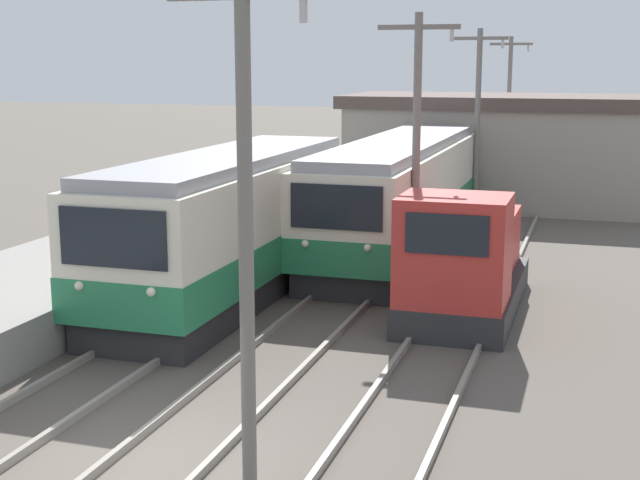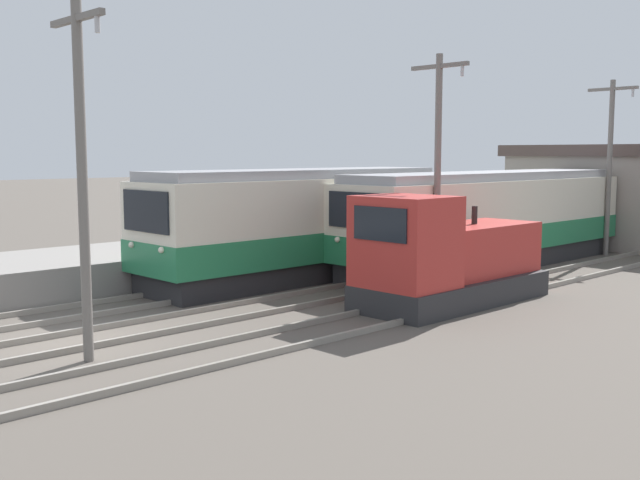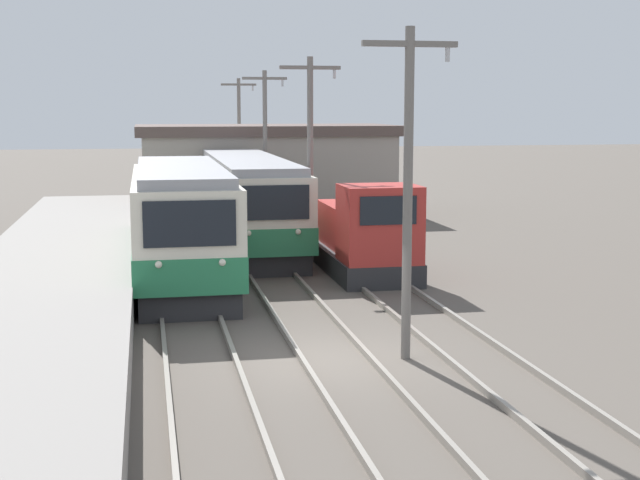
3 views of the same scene
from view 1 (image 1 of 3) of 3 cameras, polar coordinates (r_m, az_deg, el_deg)
The scene contains 10 objects.
ground_plane at distance 13.62m, azimuth -10.94°, elevation -13.82°, with size 200.00×200.00×0.00m, color #564F47.
track_center at distance 13.50m, azimuth -10.18°, elevation -13.70°, with size 1.54×60.00×0.14m.
commuter_train_left at distance 22.16m, azimuth -5.74°, elevation 0.65°, with size 2.84×11.25×3.55m.
commuter_train_center at distance 27.64m, azimuth 5.14°, elevation 2.67°, with size 2.84×14.00×3.41m.
shunting_locomotive at distance 20.76m, azimuth 9.25°, elevation -1.43°, with size 2.40×6.01×3.00m.
catenary_mast_near at distance 11.55m, azimuth -4.75°, elevation 1.46°, with size 2.00×0.20×6.91m.
catenary_mast_mid at distance 22.12m, azimuth 6.21°, elevation 6.17°, with size 2.00×0.20×6.91m.
catenary_mast_far at distance 33.02m, azimuth 10.05°, elevation 7.76°, with size 2.00×0.20×6.91m.
catenary_mast_distant at distance 44.01m, azimuth 11.99°, elevation 8.54°, with size 2.00×0.20×6.91m.
station_building at distance 37.13m, azimuth 11.67°, elevation 5.70°, with size 12.60×6.30×4.42m.
Camera 1 is at (6.03, -10.77, 5.75)m, focal length 50.00 mm.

